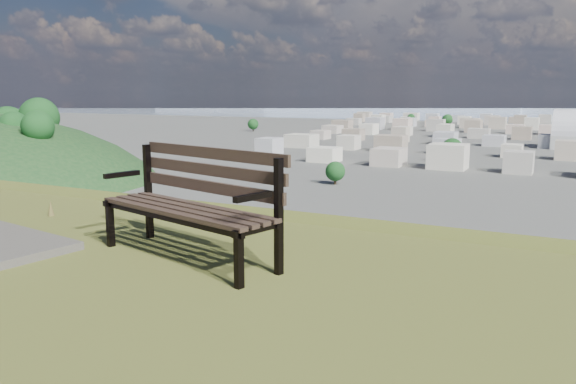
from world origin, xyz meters
The scene contains 5 objects.
park_bench centered at (-1.29, 2.38, 25.56)m, with size 1.97×1.05×0.98m.
city_blocks centered at (0.00, 394.44, 3.50)m, with size 395.00×361.00×7.00m.
city_trees centered at (-26.39, 319.00, 4.83)m, with size 406.52×387.20×9.98m.
bay_water centered at (0.00, 900.00, 0.00)m, with size 2400.00×700.00×0.12m, color #95A9BE.
far_hills centered at (-60.92, 1402.93, 25.47)m, with size 2050.00×340.00×60.00m.
Camera 1 is at (1.69, -1.63, 26.47)m, focal length 35.00 mm.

